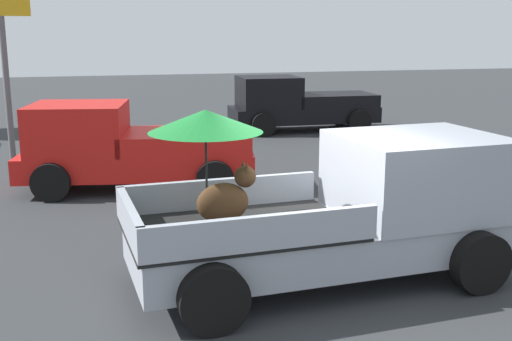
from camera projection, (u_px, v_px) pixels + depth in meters
name	position (u px, v px, depth m)	size (l,w,h in m)	color
ground_plane	(321.00, 280.00, 8.43)	(80.00, 80.00, 0.00)	#2D3033
pickup_truck_main	(349.00, 207.00, 8.35)	(5.15, 2.50, 2.33)	black
pickup_truck_red	(128.00, 148.00, 13.15)	(5.05, 2.86, 1.80)	black
pickup_truck_far	(298.00, 104.00, 20.73)	(4.86, 2.30, 1.80)	black
motel_sign	(2.00, 33.00, 15.46)	(1.40, 0.16, 4.51)	#59595B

